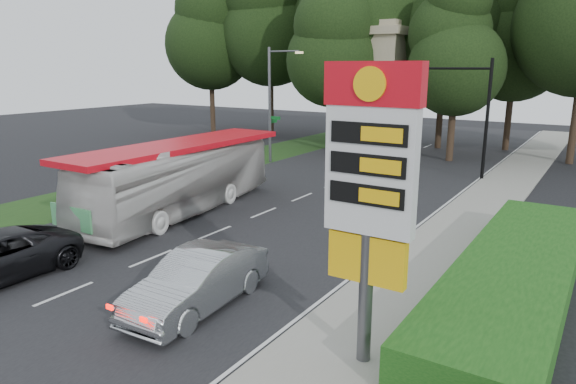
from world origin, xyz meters
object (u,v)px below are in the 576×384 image
Objects in this scene: streetlight_signs at (272,100)px; sedan_silver at (198,281)px; monument at (384,88)px; gas_station_pylon at (370,177)px; traffic_signal_mast at (466,102)px; transit_bus at (180,178)px.

streetlight_signs is 23.05m from sedan_silver.
monument is 2.02× the size of sedan_silver.
gas_station_pylon is at bearing -4.56° from sedan_silver.
monument reaches higher than sedan_silver.
gas_station_pylon is 22.29m from traffic_signal_mast.
monument is at bearing 98.51° from sedan_silver.
monument is at bearing 58.03° from streetlight_signs.
gas_station_pylon is 0.68× the size of monument.
traffic_signal_mast is 22.32m from sedan_silver.
traffic_signal_mast is 0.90× the size of streetlight_signs.
streetlight_signs is at bearing 128.96° from gas_station_pylon.
sedan_silver is at bearing 179.08° from gas_station_pylon.
gas_station_pylon reaches higher than transit_bus.
monument is (-11.20, 28.01, 0.66)m from gas_station_pylon.
gas_station_pylon is 14.71m from transit_bus.
transit_bus is 10.22m from sedan_silver.
gas_station_pylon reaches higher than sedan_silver.
sedan_silver is (11.00, -19.93, -3.62)m from streetlight_signs.
sedan_silver is at bearing -94.35° from traffic_signal_mast.
monument is 21.27m from transit_bus.
streetlight_signs is (-12.67, -1.99, -0.23)m from traffic_signal_mast.
streetlight_signs is at bearing 98.35° from transit_bus.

